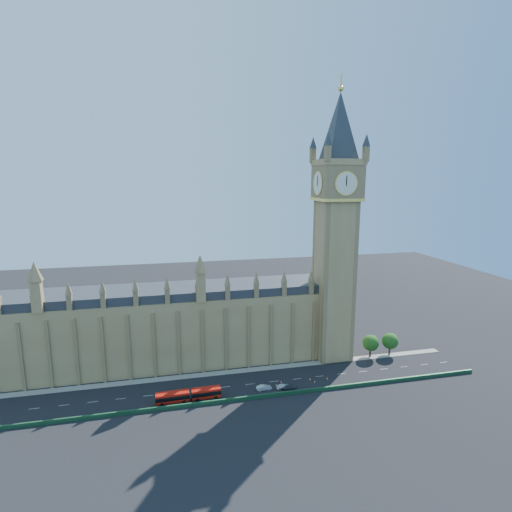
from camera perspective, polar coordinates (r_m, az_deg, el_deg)
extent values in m
plane|color=black|center=(135.29, -2.61, -18.00)|extent=(400.00, 400.00, 0.00)
cube|color=#9C794B|center=(148.51, -13.88, -10.27)|extent=(120.00, 20.00, 25.00)
cube|color=#2D3035|center=(144.10, -14.14, -5.07)|extent=(120.00, 18.00, 3.00)
cube|color=#9C794B|center=(147.59, 11.02, -3.55)|extent=(12.00, 12.00, 58.00)
cube|color=olive|center=(143.01, 11.54, 10.15)|extent=(14.00, 14.00, 12.00)
cylinder|color=silver|center=(136.51, 12.78, 10.08)|extent=(7.20, 0.30, 7.20)
cube|color=#9C794B|center=(143.11, 11.65, 12.96)|extent=(14.50, 14.50, 2.00)
pyramid|color=#2D3035|center=(145.81, 12.02, 22.02)|extent=(20.59, 20.59, 22.00)
sphere|color=#F2C64C|center=(145.97, 12.04, 22.32)|extent=(1.80, 1.80, 1.80)
cube|color=#1E4C2D|center=(127.31, -1.86, -19.69)|extent=(160.00, 0.60, 1.20)
cube|color=gray|center=(143.53, -3.30, -16.16)|extent=(160.00, 3.00, 0.16)
cylinder|color=#382619|center=(159.00, 16.00, -13.02)|extent=(0.70, 0.70, 4.00)
sphere|color=#1B4512|center=(157.63, 16.07, -11.85)|extent=(6.00, 6.00, 6.00)
sphere|color=#1B4512|center=(158.02, 16.28, -11.57)|extent=(4.38, 4.38, 4.38)
cylinder|color=#382619|center=(162.79, 18.53, -12.59)|extent=(0.70, 0.70, 4.00)
sphere|color=#1B4512|center=(161.45, 18.61, -11.45)|extent=(6.00, 6.00, 6.00)
sphere|color=#1B4512|center=(161.87, 18.81, -11.17)|extent=(4.38, 4.38, 4.38)
cube|color=red|center=(128.00, -11.83, -19.21)|extent=(9.92, 3.02, 3.28)
cube|color=red|center=(128.60, -7.15, -18.90)|extent=(8.83, 2.99, 3.28)
cube|color=black|center=(127.81, -11.84, -19.06)|extent=(9.97, 3.07, 1.25)
cube|color=black|center=(128.41, -7.15, -18.74)|extent=(8.88, 3.04, 1.25)
cylinder|color=black|center=(128.27, -9.61, -19.14)|extent=(0.93, 2.65, 2.63)
cylinder|color=black|center=(127.34, -13.29, -20.02)|extent=(1.10, 0.36, 1.09)
cylinder|color=black|center=(129.70, -13.32, -19.40)|extent=(1.10, 0.36, 1.09)
cylinder|color=black|center=(127.48, -10.28, -19.85)|extent=(1.10, 0.36, 1.09)
cylinder|color=black|center=(129.84, -10.37, -19.24)|extent=(1.10, 0.36, 1.09)
cylinder|color=black|center=(127.73, -8.38, -19.72)|extent=(1.10, 0.36, 1.09)
cylinder|color=black|center=(130.08, -8.51, -19.12)|extent=(1.10, 0.36, 1.09)
cylinder|color=black|center=(128.28, -5.74, -19.51)|extent=(1.10, 0.36, 1.09)
cylinder|color=black|center=(130.63, -5.93, -18.91)|extent=(1.10, 0.36, 1.09)
imported|color=#414248|center=(133.30, 4.82, -18.14)|extent=(4.37, 1.81, 1.48)
imported|color=#B7BBBF|center=(132.49, 1.16, -18.27)|extent=(4.85, 1.84, 1.58)
imported|color=silver|center=(133.60, 3.92, -18.08)|extent=(4.83, 2.18, 1.37)
cube|color=black|center=(138.04, 8.37, -17.47)|extent=(0.46, 0.46, 0.04)
cone|color=#FD600D|center=(137.90, 8.38, -17.37)|extent=(0.50, 0.50, 0.62)
cylinder|color=white|center=(137.86, 8.38, -17.33)|extent=(0.30, 0.30, 0.11)
cube|color=black|center=(140.46, 10.13, -17.00)|extent=(0.56, 0.56, 0.04)
cone|color=#EB460C|center=(140.30, 10.14, -16.87)|extent=(0.62, 0.62, 0.77)
cylinder|color=white|center=(140.24, 10.14, -16.83)|extent=(0.37, 0.37, 0.13)
cube|color=black|center=(136.66, 3.60, -17.68)|extent=(0.46, 0.46, 0.04)
cone|color=#FB390D|center=(136.48, 3.60, -17.55)|extent=(0.51, 0.51, 0.77)
cylinder|color=white|center=(136.43, 3.60, -17.51)|extent=(0.37, 0.37, 0.13)
cube|color=black|center=(139.11, 7.72, -17.21)|extent=(0.52, 0.52, 0.04)
cone|color=#FD480D|center=(138.95, 7.73, -17.09)|extent=(0.57, 0.57, 0.76)
cylinder|color=white|center=(138.90, 7.73, -17.05)|extent=(0.37, 0.37, 0.13)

